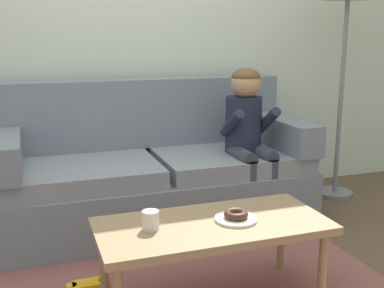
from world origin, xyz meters
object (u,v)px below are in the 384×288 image
(donut, at_px, (236,214))
(toy_controller, at_px, (88,286))
(mug, at_px, (151,220))
(couch, at_px, (154,174))
(coffee_table, at_px, (212,231))
(person_child, at_px, (248,130))

(donut, height_order, toy_controller, donut)
(donut, relative_size, mug, 1.33)
(couch, relative_size, toy_controller, 9.56)
(couch, distance_m, donut, 1.20)
(donut, distance_m, mug, 0.42)
(coffee_table, bearing_deg, mug, 176.78)
(coffee_table, height_order, toy_controller, coffee_table)
(couch, xyz_separation_m, toy_controller, (-0.59, -0.84, -0.33))
(mug, relative_size, toy_controller, 0.40)
(donut, bearing_deg, couch, 95.00)
(person_child, xyz_separation_m, mug, (-0.95, -0.94, -0.19))
(donut, xyz_separation_m, mug, (-0.42, 0.03, 0.01))
(person_child, height_order, toy_controller, person_child)
(coffee_table, distance_m, donut, 0.14)
(coffee_table, relative_size, mug, 12.55)
(couch, distance_m, mug, 1.20)
(person_child, distance_m, donut, 1.13)
(coffee_table, height_order, person_child, person_child)
(coffee_table, bearing_deg, couch, 89.33)
(person_child, distance_m, mug, 1.35)
(toy_controller, bearing_deg, coffee_table, -46.76)
(donut, bearing_deg, toy_controller, 153.53)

